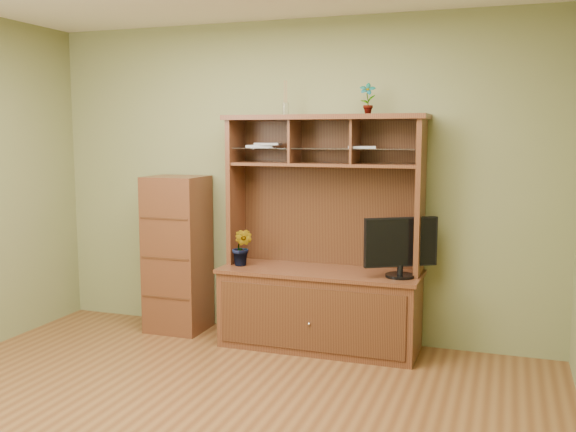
% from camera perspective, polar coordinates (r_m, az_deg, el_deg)
% --- Properties ---
extents(room, '(4.54, 4.04, 2.74)m').
position_cam_1_polar(room, '(3.69, -9.54, 1.02)').
color(room, '#5A3419').
rests_on(room, ground).
extents(media_hutch, '(1.66, 0.61, 1.90)m').
position_cam_1_polar(media_hutch, '(5.29, 2.92, -6.09)').
color(media_hutch, '#432413').
rests_on(media_hutch, room).
extents(monitor, '(0.52, 0.35, 0.46)m').
position_cam_1_polar(monitor, '(4.99, 9.98, -2.62)').
color(monitor, black).
rests_on(monitor, media_hutch).
extents(orchid_plant, '(0.19, 0.16, 0.31)m').
position_cam_1_polar(orchid_plant, '(5.37, -4.10, -2.79)').
color(orchid_plant, '#28571E').
rests_on(orchid_plant, media_hutch).
extents(top_plant, '(0.14, 0.10, 0.25)m').
position_cam_1_polar(top_plant, '(5.14, 7.08, 10.33)').
color(top_plant, '#2F6A25').
rests_on(top_plant, media_hutch).
extents(reed_diffuser, '(0.06, 0.06, 0.28)m').
position_cam_1_polar(reed_diffuser, '(5.33, -0.24, 10.13)').
color(reed_diffuser, silver).
rests_on(reed_diffuser, media_hutch).
extents(magazines, '(1.12, 0.22, 0.04)m').
position_cam_1_polar(magazines, '(5.29, 0.59, 6.25)').
color(magazines, '#AFB0B4').
rests_on(magazines, media_hutch).
extents(side_cabinet, '(0.49, 0.45, 1.38)m').
position_cam_1_polar(side_cabinet, '(5.79, -9.79, -3.33)').
color(side_cabinet, '#432413').
rests_on(side_cabinet, room).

